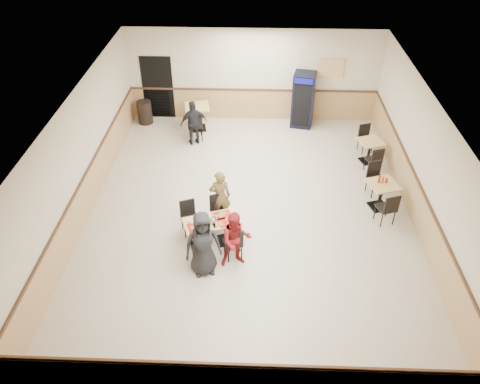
{
  "coord_description": "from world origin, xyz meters",
  "views": [
    {
      "loc": [
        0.09,
        -9.1,
        7.44
      ],
      "look_at": [
        -0.22,
        -0.5,
        0.99
      ],
      "focal_mm": 35.0,
      "sensor_mm": 36.0,
      "label": 1
    }
  ],
  "objects_px": {
    "back_table": "(197,114)",
    "diner_man_opposite": "(220,197)",
    "diner_woman_right": "(236,240)",
    "trash_bin": "(145,112)",
    "side_table_far": "(370,148)",
    "diner_woman_left": "(203,244)",
    "side_table_near": "(381,192)",
    "lone_diner": "(194,123)",
    "pepsi_cooler": "(303,100)",
    "main_table": "(212,229)"
  },
  "relations": [
    {
      "from": "diner_woman_right",
      "to": "back_table",
      "type": "distance_m",
      "value": 6.17
    },
    {
      "from": "lone_diner",
      "to": "side_table_far",
      "type": "relative_size",
      "value": 1.76
    },
    {
      "from": "pepsi_cooler",
      "to": "diner_woman_left",
      "type": "bearing_deg",
      "value": -99.52
    },
    {
      "from": "diner_woman_right",
      "to": "trash_bin",
      "type": "bearing_deg",
      "value": 104.36
    },
    {
      "from": "lone_diner",
      "to": "back_table",
      "type": "xyz_separation_m",
      "value": [
        -0.0,
        0.91,
        -0.17
      ]
    },
    {
      "from": "diner_woman_left",
      "to": "diner_woman_right",
      "type": "xyz_separation_m",
      "value": [
        0.68,
        0.25,
        -0.09
      ]
    },
    {
      "from": "diner_woman_right",
      "to": "back_table",
      "type": "bearing_deg",
      "value": 91.05
    },
    {
      "from": "diner_woman_right",
      "to": "back_table",
      "type": "xyz_separation_m",
      "value": [
        -1.49,
        5.99,
        -0.15
      ]
    },
    {
      "from": "side_table_near",
      "to": "main_table",
      "type": "bearing_deg",
      "value": -159.86
    },
    {
      "from": "diner_man_opposite",
      "to": "back_table",
      "type": "xyz_separation_m",
      "value": [
        -1.04,
        4.52,
        -0.17
      ]
    },
    {
      "from": "side_table_far",
      "to": "pepsi_cooler",
      "type": "relative_size",
      "value": 0.45
    },
    {
      "from": "main_table",
      "to": "pepsi_cooler",
      "type": "height_order",
      "value": "pepsi_cooler"
    },
    {
      "from": "side_table_far",
      "to": "back_table",
      "type": "height_order",
      "value": "back_table"
    },
    {
      "from": "side_table_far",
      "to": "diner_woman_left",
      "type": "bearing_deg",
      "value": -133.86
    },
    {
      "from": "trash_bin",
      "to": "diner_woman_right",
      "type": "bearing_deg",
      "value": -62.75
    },
    {
      "from": "main_table",
      "to": "diner_man_opposite",
      "type": "bearing_deg",
      "value": 62.1
    },
    {
      "from": "diner_woman_right",
      "to": "back_table",
      "type": "height_order",
      "value": "diner_woman_right"
    },
    {
      "from": "side_table_far",
      "to": "pepsi_cooler",
      "type": "bearing_deg",
      "value": 129.77
    },
    {
      "from": "diner_man_opposite",
      "to": "trash_bin",
      "type": "height_order",
      "value": "diner_man_opposite"
    },
    {
      "from": "side_table_near",
      "to": "diner_woman_left",
      "type": "bearing_deg",
      "value": -150.72
    },
    {
      "from": "main_table",
      "to": "lone_diner",
      "type": "bearing_deg",
      "value": 81.51
    },
    {
      "from": "diner_woman_left",
      "to": "back_table",
      "type": "height_order",
      "value": "diner_woman_left"
    },
    {
      "from": "diner_man_opposite",
      "to": "main_table",
      "type": "bearing_deg",
      "value": 71.01
    },
    {
      "from": "pepsi_cooler",
      "to": "diner_man_opposite",
      "type": "bearing_deg",
      "value": -103.71
    },
    {
      "from": "diner_woman_left",
      "to": "diner_woman_right",
      "type": "relative_size",
      "value": 1.14
    },
    {
      "from": "back_table",
      "to": "diner_man_opposite",
      "type": "bearing_deg",
      "value": -77.02
    },
    {
      "from": "lone_diner",
      "to": "side_table_near",
      "type": "xyz_separation_m",
      "value": [
        5.01,
        -2.97,
        -0.22
      ]
    },
    {
      "from": "diner_woman_right",
      "to": "lone_diner",
      "type": "relative_size",
      "value": 0.98
    },
    {
      "from": "main_table",
      "to": "diner_woman_left",
      "type": "xyz_separation_m",
      "value": [
        -0.12,
        -0.86,
        0.33
      ]
    },
    {
      "from": "pepsi_cooler",
      "to": "trash_bin",
      "type": "relative_size",
      "value": 2.36
    },
    {
      "from": "diner_woman_right",
      "to": "side_table_far",
      "type": "height_order",
      "value": "diner_woman_right"
    },
    {
      "from": "side_table_far",
      "to": "diner_man_opposite",
      "type": "bearing_deg",
      "value": -145.81
    },
    {
      "from": "main_table",
      "to": "trash_bin",
      "type": "bearing_deg",
      "value": 95.07
    },
    {
      "from": "diner_woman_left",
      "to": "side_table_near",
      "type": "xyz_separation_m",
      "value": [
        4.2,
        2.36,
        -0.3
      ]
    },
    {
      "from": "pepsi_cooler",
      "to": "side_table_near",
      "type": "bearing_deg",
      "value": -57.25
    },
    {
      "from": "diner_man_opposite",
      "to": "back_table",
      "type": "bearing_deg",
      "value": -88.32
    },
    {
      "from": "diner_woman_left",
      "to": "diner_woman_right",
      "type": "bearing_deg",
      "value": 4.73
    },
    {
      "from": "lone_diner",
      "to": "side_table_near",
      "type": "bearing_deg",
      "value": 129.65
    },
    {
      "from": "main_table",
      "to": "trash_bin",
      "type": "distance_m",
      "value": 6.33
    },
    {
      "from": "main_table",
      "to": "diner_woman_right",
      "type": "height_order",
      "value": "diner_woman_right"
    },
    {
      "from": "diner_woman_right",
      "to": "side_table_far",
      "type": "bearing_deg",
      "value": 36.49
    },
    {
      "from": "diner_woman_right",
      "to": "lone_diner",
      "type": "distance_m",
      "value": 5.29
    },
    {
      "from": "diner_woman_right",
      "to": "pepsi_cooler",
      "type": "height_order",
      "value": "pepsi_cooler"
    },
    {
      "from": "diner_woman_right",
      "to": "trash_bin",
      "type": "distance_m",
      "value": 7.13
    },
    {
      "from": "diner_woman_right",
      "to": "pepsi_cooler",
      "type": "bearing_deg",
      "value": 60.86
    },
    {
      "from": "diner_woman_left",
      "to": "side_table_far",
      "type": "distance_m",
      "value": 6.24
    },
    {
      "from": "lone_diner",
      "to": "side_table_near",
      "type": "relative_size",
      "value": 1.65
    },
    {
      "from": "back_table",
      "to": "diner_woman_left",
      "type": "bearing_deg",
      "value": -82.61
    },
    {
      "from": "side_table_near",
      "to": "trash_bin",
      "type": "height_order",
      "value": "trash_bin"
    },
    {
      "from": "lone_diner",
      "to": "side_table_near",
      "type": "height_order",
      "value": "lone_diner"
    }
  ]
}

